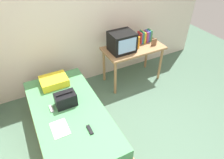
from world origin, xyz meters
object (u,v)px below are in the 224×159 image
at_px(book_row, 145,37).
at_px(pillow, 54,81).
at_px(magazine, 60,128).
at_px(handbag, 66,99).
at_px(remote_dark, 90,130).
at_px(picture_frame, 154,42).
at_px(desk, 133,52).
at_px(remote_silver, 51,109).
at_px(tv, 122,42).
at_px(water_bottle, 138,42).
at_px(bed, 71,123).

height_order(book_row, pillow, book_row).
bearing_deg(magazine, pillow, 79.19).
xyz_separation_m(handbag, remote_dark, (0.12, -0.60, -0.09)).
xyz_separation_m(book_row, picture_frame, (0.08, -0.21, -0.04)).
relative_size(desk, remote_silver, 8.06).
relative_size(desk, tv, 2.64).
relative_size(water_bottle, remote_silver, 1.59).
xyz_separation_m(desk, remote_silver, (-1.78, -0.64, -0.14)).
relative_size(tv, book_row, 1.69).
distance_m(desk, remote_dark, 1.90).
bearing_deg(remote_silver, tv, 22.65).
height_order(tv, handbag, tv).
xyz_separation_m(water_bottle, book_row, (0.26, 0.15, -0.00)).
xyz_separation_m(bed, water_bottle, (1.62, 0.73, 0.62)).
bearing_deg(bed, remote_silver, 145.88).
distance_m(tv, magazine, 1.87).
relative_size(picture_frame, remote_dark, 0.85).
relative_size(desk, remote_dark, 7.44).
bearing_deg(desk, water_bottle, -44.25).
bearing_deg(remote_silver, bed, -34.12).
height_order(bed, tv, tv).
distance_m(water_bottle, magazine, 2.10).
distance_m(pillow, remote_dark, 1.16).
bearing_deg(pillow, book_row, 5.77).
distance_m(handbag, remote_silver, 0.24).
distance_m(book_row, pillow, 1.93).
relative_size(water_bottle, magazine, 0.79).
height_order(pillow, remote_dark, pillow).
bearing_deg(handbag, desk, 22.47).
relative_size(bed, magazine, 6.90).
bearing_deg(picture_frame, remote_silver, -166.38).
distance_m(tv, handbag, 1.47).
relative_size(book_row, remote_silver, 1.81).
bearing_deg(remote_dark, desk, 40.93).
xyz_separation_m(bed, remote_dark, (0.14, -0.46, 0.27)).
bearing_deg(bed, tv, 30.76).
height_order(picture_frame, handbag, picture_frame).
height_order(desk, pillow, desk).
xyz_separation_m(bed, picture_frame, (1.95, 0.67, 0.57)).
xyz_separation_m(tv, pillow, (-1.32, -0.08, -0.36)).
relative_size(tv, remote_silver, 3.06).
xyz_separation_m(water_bottle, pillow, (-1.64, -0.04, -0.30)).
xyz_separation_m(book_row, remote_dark, (-1.74, -1.34, -0.35)).
height_order(desk, water_bottle, water_bottle).
bearing_deg(handbag, remote_dark, -78.20).
bearing_deg(desk, picture_frame, -16.33).
bearing_deg(pillow, bed, -88.38).
xyz_separation_m(tv, remote_dark, (-1.16, -1.23, -0.42)).
relative_size(water_bottle, book_row, 0.88).
xyz_separation_m(water_bottle, remote_dark, (-1.48, -1.19, -0.35)).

